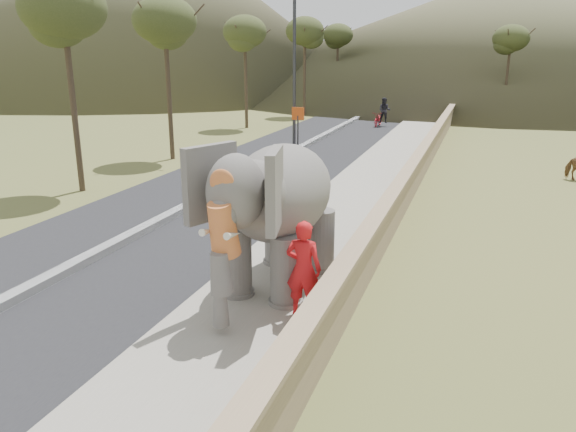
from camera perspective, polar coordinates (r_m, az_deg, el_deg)
name	(u,v)px	position (r m, az deg, el deg)	size (l,w,h in m)	color
ground	(261,311)	(11.46, -2.79, -9.59)	(160.00, 160.00, 0.00)	olive
road	(237,183)	(22.03, -5.23, 3.32)	(7.00, 120.00, 0.03)	black
median	(237,181)	(22.01, -5.24, 3.56)	(0.35, 120.00, 0.22)	black
walkway	(363,192)	(20.52, 7.62, 2.42)	(3.00, 120.00, 0.15)	#9E9687
parapet	(410,183)	(20.16, 12.28, 3.32)	(0.30, 120.00, 1.10)	tan
lamppost	(300,53)	(27.94, 1.28, 16.23)	(1.76, 0.36, 8.00)	#2F2F34
signboard	(298,123)	(27.21, 1.01, 9.40)	(0.60, 0.08, 2.40)	#2D2D33
hill_far	(501,33)	(79.56, 20.83, 16.99)	(80.00, 80.00, 14.00)	brown
elephant_and_man	(281,213)	(11.88, -0.67, 0.34)	(2.57, 4.56, 3.18)	slate
motorcyclist	(381,115)	(38.95, 9.42, 10.05)	(1.16, 1.85, 1.94)	maroon
trees	(476,72)	(38.42, 18.57, 13.68)	(47.45, 41.44, 7.67)	#473828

